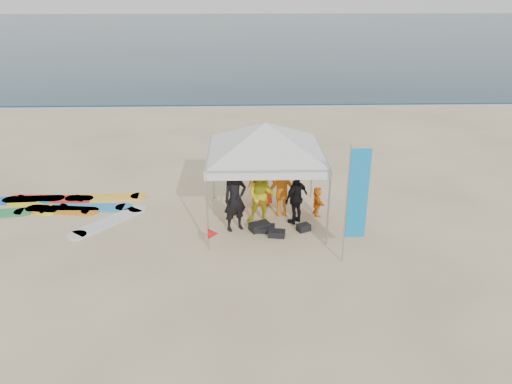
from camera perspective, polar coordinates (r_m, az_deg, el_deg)
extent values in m
plane|color=beige|center=(12.13, -4.23, -10.13)|extent=(120.00, 120.00, 0.00)
cube|color=#0C2633|center=(70.46, -2.31, 17.68)|extent=(160.00, 84.00, 0.08)
cube|color=silver|center=(29.11, -2.87, 9.88)|extent=(160.00, 1.20, 0.01)
imported|color=black|center=(14.05, -2.41, -0.82)|extent=(0.82, 0.71, 1.89)
imported|color=gold|center=(14.46, 0.62, -0.41)|extent=(0.90, 0.73, 1.74)
imported|color=orange|center=(14.99, 2.94, 0.38)|extent=(1.14, 0.70, 1.71)
imported|color=black|center=(14.55, 4.62, -0.67)|extent=(0.93, 0.92, 1.58)
imported|color=#F24015|center=(15.65, 0.70, 1.53)|extent=(0.92, 0.65, 1.77)
imported|color=orange|center=(15.21, 7.01, -1.05)|extent=(0.33, 0.87, 0.92)
cylinder|color=#A5A5A8|center=(16.11, -4.93, 2.78)|extent=(0.05, 0.05, 2.13)
cylinder|color=#A5A5A8|center=(16.24, 6.44, 2.89)|extent=(0.05, 0.05, 2.13)
cylinder|color=#A5A5A8|center=(13.15, -5.61, -2.06)|extent=(0.05, 0.05, 2.13)
cylinder|color=#A5A5A8|center=(13.32, 8.28, -1.87)|extent=(0.05, 0.05, 2.13)
cube|color=silver|center=(12.77, 1.42, 1.87)|extent=(3.30, 0.02, 0.24)
cube|color=silver|center=(15.79, 0.80, 6.07)|extent=(3.30, 0.02, 0.24)
cube|color=silver|center=(14.28, -5.37, 4.11)|extent=(0.02, 3.30, 0.24)
cube|color=silver|center=(14.43, 7.45, 4.22)|extent=(0.02, 3.30, 0.24)
pyramid|color=silver|center=(13.99, 1.11, 7.97)|extent=(4.53, 4.53, 0.85)
cylinder|color=#A5A5A8|center=(12.34, 10.28, -1.61)|extent=(0.04, 0.04, 3.11)
cube|color=#0C7EC9|center=(12.27, 11.59, -0.26)|extent=(0.49, 0.03, 2.31)
cylinder|color=#A5A5A8|center=(13.27, -5.40, -5.53)|extent=(0.02, 0.02, 0.60)
cone|color=red|center=(13.17, -4.91, -4.77)|extent=(0.28, 0.28, 0.28)
cube|color=black|center=(14.34, 0.42, -3.98)|extent=(0.66, 0.56, 0.22)
cube|color=black|center=(14.02, 2.39, -4.77)|extent=(0.50, 0.37, 0.18)
cube|color=black|center=(14.31, 1.15, -4.18)|extent=(0.54, 0.45, 0.16)
cube|color=black|center=(14.37, 5.45, -4.07)|extent=(0.44, 0.39, 0.20)
cube|color=silver|center=(15.41, -16.48, -3.29)|extent=(1.79, 2.02, 0.07)
cube|color=red|center=(17.63, -22.43, -0.75)|extent=(2.30, 0.65, 0.07)
cube|color=blue|center=(17.95, -25.54, -0.87)|extent=(2.45, 0.70, 0.07)
cube|color=yellow|center=(17.12, -16.74, -0.62)|extent=(2.13, 0.66, 0.07)
cube|color=#2589CA|center=(16.51, -18.30, -1.72)|extent=(2.07, 0.59, 0.07)
cube|color=yellow|center=(17.38, -24.48, -1.43)|extent=(1.80, 1.37, 0.07)
cube|color=orange|center=(16.65, -21.29, -1.94)|extent=(1.86, 0.77, 0.07)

